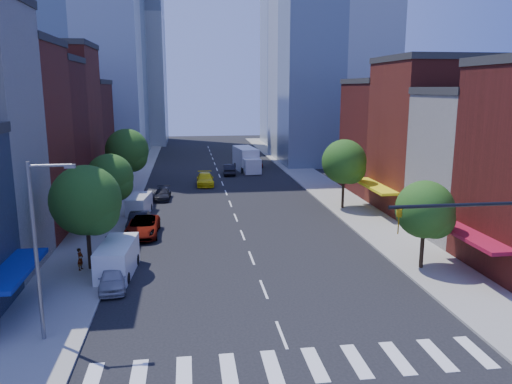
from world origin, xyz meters
TOP-DOWN VIEW (x-y plane):
  - ground at (0.00, 0.00)m, footprint 220.00×220.00m
  - sidewalk_left at (-12.50, 40.00)m, footprint 5.00×120.00m
  - sidewalk_right at (12.50, 40.00)m, footprint 5.00×120.00m
  - crosswalk at (0.00, -3.00)m, footprint 19.00×3.00m
  - bldg_left_3 at (-21.00, 29.00)m, footprint 12.00×8.00m
  - bldg_left_4 at (-21.00, 37.50)m, footprint 12.00×9.00m
  - bldg_left_5 at (-21.00, 47.00)m, footprint 12.00×10.00m
  - bldg_right_1 at (21.00, 15.00)m, footprint 12.00×8.00m
  - bldg_right_2 at (21.00, 24.00)m, footprint 12.00×10.00m
  - bldg_right_3 at (21.00, 34.00)m, footprint 12.00×10.00m
  - tower_far_w at (-18.00, 95.00)m, footprint 18.00×18.00m
  - streetlight at (-11.81, 1.00)m, footprint 2.25×0.25m
  - tree_left_near at (-11.35, 10.92)m, footprint 4.80×4.80m
  - tree_left_mid at (-11.35, 21.92)m, footprint 4.20×4.20m
  - tree_left_far at (-11.35, 35.92)m, footprint 5.00×5.00m
  - tree_right_near at (11.65, 7.92)m, footprint 4.00×4.00m
  - tree_right_far at (11.65, 25.92)m, footprint 4.60×4.60m
  - parked_car_front at (-9.50, 7.46)m, footprint 2.04×4.26m
  - parked_car_second at (-9.10, 21.17)m, footprint 1.86×4.66m
  - parked_car_third at (-8.55, 19.07)m, footprint 2.78×5.88m
  - parked_car_rear at (-7.50, 33.31)m, footprint 1.98×4.45m
  - cargo_van_near at (-9.51, 9.88)m, footprint 2.50×5.40m
  - cargo_van_far at (-9.52, 26.69)m, footprint 2.39×4.77m
  - taxi at (-2.32, 41.17)m, footprint 2.29×5.45m
  - traffic_car_oncoming at (1.50, 48.96)m, footprint 1.82×4.79m
  - traffic_car_far at (6.70, 55.31)m, footprint 1.98×3.98m
  - box_truck at (4.44, 52.03)m, footprint 3.51×8.96m
  - pedestrian_near at (-12.11, 10.82)m, footprint 0.50×0.64m
  - pedestrian_far at (-10.50, 12.70)m, footprint 0.89×1.03m

SIDE VIEW (x-z plane):
  - ground at x=0.00m, z-range 0.00..0.00m
  - crosswalk at x=0.00m, z-range 0.00..0.01m
  - sidewalk_left at x=-12.50m, z-range 0.00..0.15m
  - sidewalk_right at x=12.50m, z-range 0.00..0.15m
  - parked_car_rear at x=-7.50m, z-range 0.00..1.27m
  - traffic_car_far at x=6.70m, z-range 0.00..1.30m
  - parked_car_front at x=-9.50m, z-range 0.00..1.40m
  - parked_car_second at x=-9.10m, z-range 0.00..1.51m
  - traffic_car_oncoming at x=1.50m, z-range 0.00..1.56m
  - taxi at x=-2.32m, z-range 0.00..1.57m
  - parked_car_third at x=-8.55m, z-range 0.00..1.62m
  - pedestrian_near at x=-12.11m, z-range 0.15..1.71m
  - cargo_van_far at x=-9.52m, z-range -0.01..1.94m
  - pedestrian_far at x=-10.50m, z-range 0.15..1.97m
  - cargo_van_near at x=-9.51m, z-range -0.01..2.23m
  - box_truck at x=4.44m, z-range -0.09..3.42m
  - tree_right_near at x=11.65m, z-range 1.09..7.29m
  - tree_left_mid at x=-11.35m, z-range 1.20..7.85m
  - tree_right_far at x=11.65m, z-range 1.26..8.46m
  - tree_left_near at x=-11.35m, z-range 1.22..8.52m
  - tree_left_far at x=-11.35m, z-range 1.33..9.08m
  - streetlight at x=-11.81m, z-range 0.78..9.78m
  - bldg_right_1 at x=21.00m, z-range 0.00..12.00m
  - bldg_left_5 at x=-21.00m, z-range 0.00..13.00m
  - bldg_right_3 at x=21.00m, z-range 0.00..13.00m
  - bldg_left_3 at x=-21.00m, z-range 0.00..15.00m
  - bldg_right_2 at x=21.00m, z-range 0.00..15.00m
  - bldg_left_4 at x=-21.00m, z-range 0.00..17.00m
  - tower_far_w at x=-18.00m, z-range 0.00..56.00m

